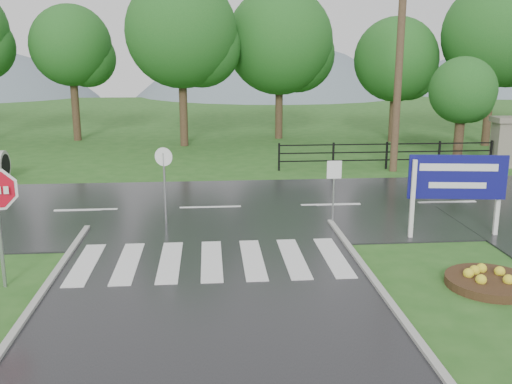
{
  "coord_description": "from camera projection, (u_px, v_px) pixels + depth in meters",
  "views": [
    {
      "loc": [
        -0.01,
        -8.07,
        4.93
      ],
      "look_at": [
        1.16,
        6.0,
        1.5
      ],
      "focal_mm": 40.0,
      "sensor_mm": 36.0,
      "label": 1
    }
  ],
  "objects": [
    {
      "name": "utility_pole_east",
      "position": [
        400.0,
        57.0,
        23.49
      ],
      "size": [
        1.67,
        0.45,
        9.47
      ],
      "color": "#473523",
      "rests_on": "ground"
    },
    {
      "name": "main_road",
      "position": [
        210.0,
        208.0,
        18.66
      ],
      "size": [
        90.0,
        8.0,
        0.04
      ],
      "primitive_type": "cube",
      "color": "black",
      "rests_on": "ground"
    },
    {
      "name": "reg_sign_round",
      "position": [
        164.0,
        177.0,
        16.47
      ],
      "size": [
        0.52,
        0.2,
        2.33
      ],
      "color": "#939399",
      "rests_on": "ground"
    },
    {
      "name": "ground",
      "position": [
        214.0,
        375.0,
        8.98
      ],
      "size": [
        120.0,
        120.0,
        0.0
      ],
      "primitive_type": "plane",
      "color": "#27581D",
      "rests_on": "ground"
    },
    {
      "name": "reg_sign_small",
      "position": [
        334.0,
        179.0,
        16.55
      ],
      "size": [
        0.43,
        0.05,
        1.93
      ],
      "color": "#939399",
      "rests_on": "ground"
    },
    {
      "name": "flower_bed",
      "position": [
        490.0,
        280.0,
        12.37
      ],
      "size": [
        1.9,
        1.9,
        0.38
      ],
      "color": "#332111",
      "rests_on": "ground"
    },
    {
      "name": "treeline",
      "position": [
        227.0,
        143.0,
        32.3
      ],
      "size": [
        83.2,
        5.2,
        10.0
      ],
      "color": "#19531A",
      "rests_on": "ground"
    },
    {
      "name": "pillar_west",
      "position": [
        503.0,
        141.0,
        25.25
      ],
      "size": [
        1.0,
        1.0,
        2.24
      ],
      "color": "gray",
      "rests_on": "ground"
    },
    {
      "name": "entrance_tree_left",
      "position": [
        463.0,
        91.0,
        26.09
      ],
      "size": [
        3.05,
        3.05,
        4.84
      ],
      "color": "#3D2B1C",
      "rests_on": "ground"
    },
    {
      "name": "estate_billboard",
      "position": [
        457.0,
        181.0,
        15.37
      ],
      "size": [
        2.62,
        0.39,
        2.3
      ],
      "color": "silver",
      "rests_on": "ground"
    },
    {
      "name": "hills",
      "position": [
        236.0,
        212.0,
        75.87
      ],
      "size": [
        102.0,
        48.0,
        48.0
      ],
      "color": "slate",
      "rests_on": "ground"
    },
    {
      "name": "fence_west",
      "position": [
        387.0,
        153.0,
        24.93
      ],
      "size": [
        9.58,
        0.08,
        1.2
      ],
      "color": "black",
      "rests_on": "ground"
    },
    {
      "name": "crosswalk",
      "position": [
        212.0,
        260.0,
        13.8
      ],
      "size": [
        6.5,
        2.8,
        0.02
      ],
      "color": "silver",
      "rests_on": "ground"
    }
  ]
}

